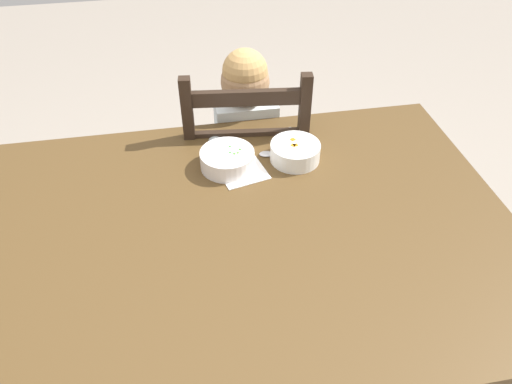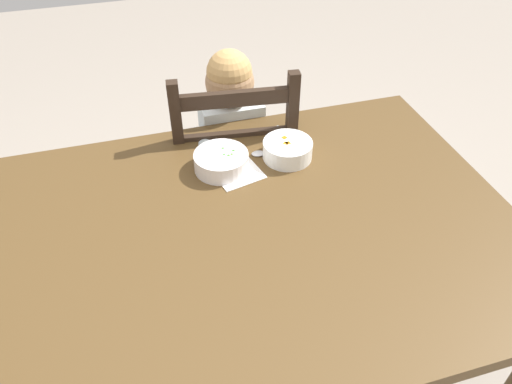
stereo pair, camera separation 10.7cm
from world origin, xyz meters
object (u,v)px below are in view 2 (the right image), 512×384
at_px(bowl_of_peas, 223,161).
at_px(bowl_of_carrots, 288,149).
at_px(dining_table, 245,251).
at_px(dining_chair, 233,175).
at_px(spoon, 265,153).
at_px(child_figure, 234,138).

distance_m(bowl_of_peas, bowl_of_carrots, 0.21).
bearing_deg(dining_table, dining_chair, 79.81).
height_order(dining_table, dining_chair, dining_chair).
distance_m(dining_table, spoon, 0.35).
bearing_deg(bowl_of_peas, spoon, 13.59).
relative_size(child_figure, bowl_of_peas, 5.86).
xyz_separation_m(dining_table, bowl_of_peas, (0.00, 0.27, 0.12)).
bearing_deg(bowl_of_peas, bowl_of_carrots, 0.00).
bearing_deg(dining_chair, spoon, -80.18).
bearing_deg(spoon, dining_chair, 99.82).
relative_size(bowl_of_peas, spoon, 1.20).
relative_size(child_figure, bowl_of_carrots, 6.28).
xyz_separation_m(dining_chair, spoon, (0.05, -0.26, 0.28)).
height_order(dining_chair, bowl_of_carrots, dining_chair).
bearing_deg(dining_table, spoon, 64.20).
relative_size(bowl_of_carrots, spoon, 1.12).
height_order(bowl_of_peas, spoon, bowl_of_peas).
relative_size(bowl_of_peas, bowl_of_carrots, 1.07).
bearing_deg(spoon, bowl_of_peas, -166.41).
relative_size(dining_table, bowl_of_carrots, 9.61).
height_order(dining_table, bowl_of_peas, bowl_of_peas).
bearing_deg(child_figure, spoon, -81.22).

